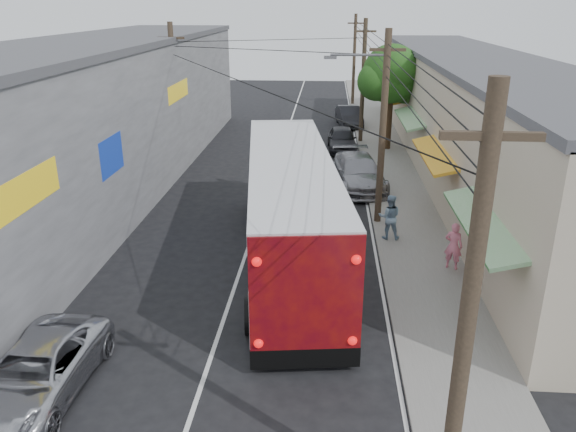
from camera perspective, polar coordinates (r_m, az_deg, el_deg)
name	(u,v)px	position (r m, az deg, el deg)	size (l,w,h in m)	color
sidewalk	(391,176)	(31.18, 10.45, 4.04)	(3.00, 80.00, 0.12)	slate
building_right	(473,114)	(33.19, 18.29, 9.86)	(7.09, 40.00, 6.25)	#BFAE98
building_left	(102,113)	(30.42, -18.40, 9.89)	(7.20, 36.00, 7.25)	gray
utility_poles	(331,99)	(30.40, 4.43, 11.77)	(11.80, 45.28, 8.00)	#473828
street_tree	(392,76)	(36.17, 10.57, 13.81)	(4.40, 4.00, 6.60)	#3F2B19
coach_bus	(290,209)	(20.00, 0.23, 0.75)	(4.46, 13.79, 3.91)	silver
jeepney	(37,372)	(15.10, -24.16, -14.30)	(2.19, 4.74, 1.32)	silver
parked_suv	(359,172)	(28.89, 7.18, 4.44)	(2.28, 5.60, 1.62)	gray
parked_car_mid	(342,139)	(36.37, 5.51, 7.80)	(1.74, 4.34, 1.48)	black
parked_car_far	(349,116)	(43.92, 6.22, 10.04)	(1.57, 4.50, 1.48)	black
pedestrian_near	(453,246)	(20.40, 16.46, -2.92)	(0.62, 0.41, 1.70)	pink
pedestrian_far	(389,217)	(22.39, 10.27, -0.09)	(0.88, 0.68, 1.80)	#7D9CB6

